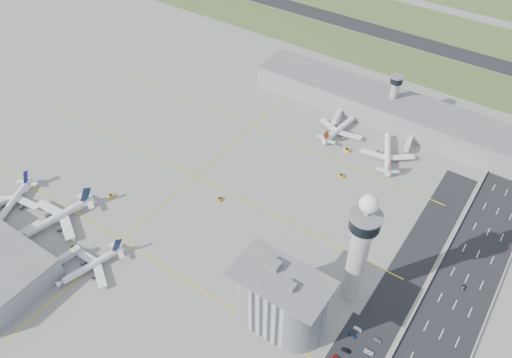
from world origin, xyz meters
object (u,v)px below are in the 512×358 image
Objects in this scene: admin_building at (280,299)px; jet_bridge_near_1 at (17,239)px; tug_2 at (111,196)px; tug_4 at (347,150)px; car_lot_3 at (346,350)px; car_lot_4 at (353,336)px; car_lot_11 at (378,340)px; airplane_near_a at (11,199)px; airplane_near_c at (88,264)px; airplane_far_b at (388,150)px; car_lot_10 at (369,352)px; tug_3 at (219,199)px; jet_bridge_far_0 at (340,113)px; control_tower at (360,246)px; car_hw_1 at (463,288)px; jet_bridge_near_2 at (55,266)px; airplane_far_a at (341,125)px; secondary_tower at (394,94)px; jet_bridge_far_1 at (410,139)px; car_lot_5 at (357,329)px; tug_1 at (73,248)px; tug_5 at (341,175)px; airplane_near_b at (54,215)px; tug_0 at (19,194)px.

jet_bridge_near_1 is at bearing -163.88° from admin_building.
jet_bridge_near_1 is 4.52× the size of tug_2.
car_lot_3 is at bearing 29.40° from tug_4.
car_lot_4 is 0.89× the size of car_lot_11.
airplane_near_c is at bearing 61.23° from airplane_near_a.
airplane_far_b is 9.02× the size of car_lot_10.
airplane_near_a is 114.00m from tug_3.
airplane_near_c is 2.58× the size of jet_bridge_far_0.
control_tower is 19.22× the size of car_hw_1.
jet_bridge_near_2 is 4.52× the size of tug_2.
airplane_far_a is 36.12m from airplane_far_b.
jet_bridge_far_0 is at bearing 27.74° from car_lot_10.
jet_bridge_near_2 reaches higher than car_lot_10.
jet_bridge_near_2 is (-83.00, -211.00, -15.95)m from secondary_tower.
jet_bridge_near_2 is at bearing -128.30° from tug_3.
airplane_far_b is at bearing 16.42° from car_lot_10.
airplane_near_c is 175.58m from airplane_far_a.
car_lot_3 is at bearing 17.33° from tug_2.
tug_3 is at bearing -19.48° from jet_bridge_far_0.
jet_bridge_far_1 reaches higher than car_hw_1.
tug_3 is at bearing 71.05° from car_lot_5.
car_lot_3 reaches higher than car_lot_4.
tug_2 is at bearing 174.54° from admin_building.
secondary_tower is at bearing -18.17° from jet_bridge_near_1.
tug_4 is (-49.01, 93.51, -34.01)m from control_tower.
tug_1 reaches higher than tug_5.
jet_bridge_near_2 is at bearing 166.72° from airplane_far_a.
tug_1 reaches higher than car_lot_4.
control_tower is at bearing -51.10° from jet_bridge_near_2.
car_lot_11 is 52.89m from car_hw_1.
tug_3 is 0.75× the size of car_lot_11.
jet_bridge_near_2 is 4.60× the size of tug_5.
tug_2 is at bearing 26.97° from jet_bridge_near_2.
tug_2 is 1.02× the size of tug_5.
airplane_near_b is 32.26m from tug_2.
airplane_near_a reaches higher than car_lot_11.
airplane_near_a is 1.04× the size of airplane_near_c.
admin_building is 132.90m from airplane_far_b.
car_lot_10 is at bearing -33.22° from tug_3.
jet_bridge_near_2 is (54.33, -15.02, -2.39)m from airplane_near_a.
jet_bridge_far_1 reaches higher than tug_3.
jet_bridge_far_1 is at bearing 4.61° from car_lot_3.
jet_bridge_far_0 is at bearing 153.09° from tug_0.
airplane_far_b is (84.87, 162.28, 0.41)m from airplane_near_c.
airplane_far_b reaches higher than car_hw_1.
jet_bridge_far_0 is 4.03× the size of tug_0.
control_tower is 22.31× the size of tug_3.
airplane_near_c is at bearing -108.82° from secondary_tower.
jet_bridge_far_0 is 3.24× the size of car_lot_10.
control_tower is at bearing 16.77° from car_lot_3.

